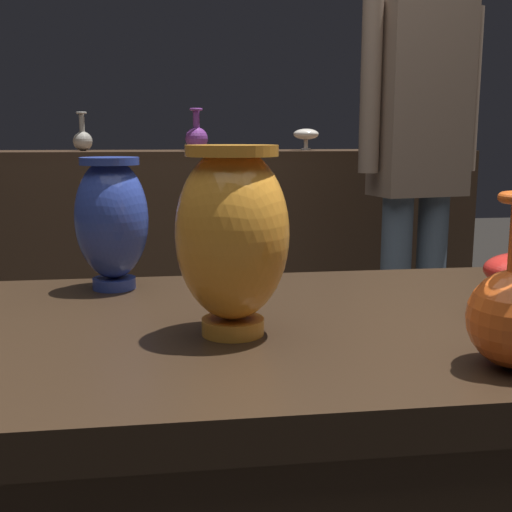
% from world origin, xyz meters
% --- Properties ---
extents(back_display_shelf, '(2.60, 0.40, 0.99)m').
position_xyz_m(back_display_shelf, '(0.00, 2.20, 0.49)').
color(back_display_shelf, '#422D1E').
rests_on(back_display_shelf, ground_plane).
extents(vase_centerpiece, '(0.15, 0.15, 0.25)m').
position_xyz_m(vase_centerpiece, '(-0.07, -0.06, 0.94)').
color(vase_centerpiece, orange).
rests_on(vase_centerpiece, display_plinth).
extents(vase_left_accent, '(0.12, 0.12, 0.23)m').
position_xyz_m(vase_left_accent, '(-0.25, 0.23, 0.92)').
color(vase_left_accent, '#2D429E').
rests_on(vase_left_accent, display_plinth).
extents(shelf_vase_left, '(0.09, 0.09, 0.18)m').
position_xyz_m(shelf_vase_left, '(-0.52, 2.20, 1.04)').
color(shelf_vase_left, gray).
rests_on(shelf_vase_left, back_display_shelf).
extents(shelf_vase_far_right, '(0.11, 0.11, 0.18)m').
position_xyz_m(shelf_vase_far_right, '(1.04, 2.20, 1.09)').
color(shelf_vase_far_right, orange).
rests_on(shelf_vase_far_right, back_display_shelf).
extents(shelf_vase_center, '(0.11, 0.11, 0.20)m').
position_xyz_m(shelf_vase_center, '(0.00, 2.25, 1.05)').
color(shelf_vase_center, '#7A388E').
rests_on(shelf_vase_center, back_display_shelf).
extents(shelf_vase_right, '(0.12, 0.12, 0.10)m').
position_xyz_m(shelf_vase_right, '(0.52, 2.21, 1.06)').
color(shelf_vase_right, silver).
rests_on(shelf_vase_right, back_display_shelf).
extents(visitor_near_right, '(0.46, 0.24, 1.72)m').
position_xyz_m(visitor_near_right, '(0.74, 1.34, 1.02)').
color(visitor_near_right, slate).
rests_on(visitor_near_right, ground_plane).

